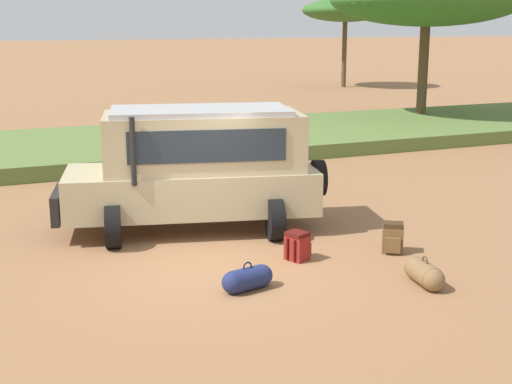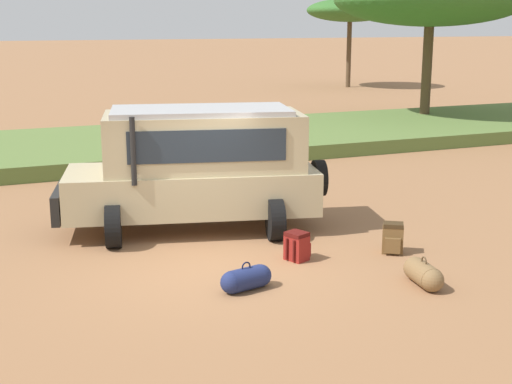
% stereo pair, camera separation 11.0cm
% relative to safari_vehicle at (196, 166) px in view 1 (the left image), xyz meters
% --- Properties ---
extents(ground_plane, '(320.00, 320.00, 0.00)m').
position_rel_safari_vehicle_xyz_m(ground_plane, '(-0.53, -2.30, -1.29)').
color(ground_plane, '#936642').
extents(grass_bank, '(120.00, 7.00, 0.44)m').
position_rel_safari_vehicle_xyz_m(grass_bank, '(-0.53, 9.14, -1.07)').
color(grass_bank, '#5B7538').
rests_on(grass_bank, ground_plane).
extents(safari_vehicle, '(5.48, 3.46, 2.44)m').
position_rel_safari_vehicle_xyz_m(safari_vehicle, '(0.00, 0.00, 0.00)').
color(safari_vehicle, tan).
rests_on(safari_vehicle, ground_plane).
extents(backpack_beside_front_wheel, '(0.46, 0.46, 0.56)m').
position_rel_safari_vehicle_xyz_m(backpack_beside_front_wheel, '(2.75, -2.83, -1.02)').
color(backpack_beside_front_wheel, brown).
rests_on(backpack_beside_front_wheel, ground_plane).
extents(backpack_cluster_center, '(0.47, 0.45, 0.51)m').
position_rel_safari_vehicle_xyz_m(backpack_cluster_center, '(1.00, -2.50, -1.05)').
color(backpack_cluster_center, maroon).
rests_on(backpack_cluster_center, ground_plane).
extents(duffel_bag_low_black_case, '(0.89, 0.47, 0.46)m').
position_rel_safari_vehicle_xyz_m(duffel_bag_low_black_case, '(-0.36, -3.50, -1.12)').
color(duffel_bag_low_black_case, navy).
rests_on(duffel_bag_low_black_case, ground_plane).
extents(duffel_bag_soft_canvas, '(0.46, 0.95, 0.48)m').
position_rel_safari_vehicle_xyz_m(duffel_bag_soft_canvas, '(2.30, -4.39, -1.11)').
color(duffel_bag_soft_canvas, brown).
rests_on(duffel_bag_soft_canvas, ground_plane).
extents(acacia_tree_centre_back, '(5.37, 5.76, 5.52)m').
position_rel_safari_vehicle_xyz_m(acacia_tree_centre_back, '(18.98, 27.00, 3.48)').
color(acacia_tree_centre_back, brown).
rests_on(acacia_tree_centre_back, ground_plane).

